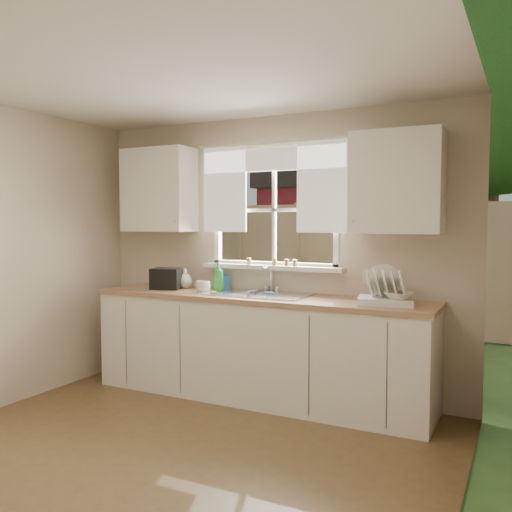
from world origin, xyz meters
The scene contains 21 objects.
ground centered at (0.00, 0.00, 0.00)m, with size 4.00×4.00×0.00m, color brown.
room_walls centered at (0.00, -0.07, 1.24)m, with size 3.62×4.02×2.50m.
ceiling centered at (0.00, 0.00, 2.50)m, with size 3.60×4.00×0.02m, color silver.
window centered at (0.00, 2.00, 1.49)m, with size 1.38×0.16×1.06m.
curtains centered at (0.00, 1.95, 1.93)m, with size 1.50×0.03×0.81m.
base_cabinets centered at (0.00, 1.68, 0.43)m, with size 3.00×0.62×0.87m, color white.
countertop centered at (0.00, 1.68, 0.89)m, with size 3.04×0.65×0.04m, color #A87954.
upper_cabinet_left centered at (-1.15, 1.82, 1.85)m, with size 0.70×0.33×0.80m, color white.
upper_cabinet_right centered at (1.15, 1.82, 1.85)m, with size 0.70×0.33×0.80m, color white.
wall_outlet centered at (0.88, 1.99, 1.08)m, with size 0.08×0.01×0.12m, color beige.
sill_jars centered at (0.05, 1.94, 1.18)m, with size 0.50×0.04×0.06m.
backyard centered at (0.58, 8.42, 3.46)m, with size 20.00×10.00×6.13m.
sink centered at (0.00, 1.71, 0.84)m, with size 0.88×0.52×0.40m.
dish_rack centered at (1.11, 1.65, 0.99)m, with size 0.46×0.39×0.30m.
bowl centered at (1.23, 1.61, 0.99)m, with size 0.21×0.21×0.05m, color white.
soap_bottle_a centered at (-0.46, 1.79, 1.04)m, with size 0.10×0.10×0.26m, color green.
soap_bottle_b centered at (-0.46, 1.88, 1.01)m, with size 0.09×0.09×0.20m, color #3577C9.
soap_bottle_c centered at (-0.85, 1.81, 1.01)m, with size 0.15×0.15×0.19m, color beige.
saucer centered at (-0.47, 1.61, 0.92)m, with size 0.17×0.17×0.01m, color silver.
cup centered at (-0.51, 1.60, 0.96)m, with size 0.13×0.13×0.11m, color silver.
black_appliance centered at (-0.96, 1.68, 1.01)m, with size 0.27×0.23×0.20m, color black.
Camera 1 is at (2.09, -2.47, 1.54)m, focal length 38.00 mm.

